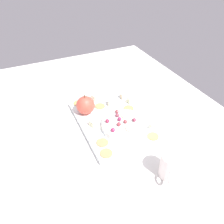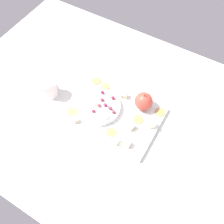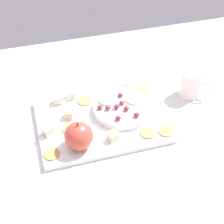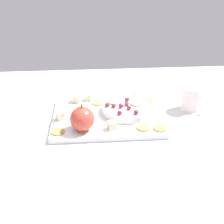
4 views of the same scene
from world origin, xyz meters
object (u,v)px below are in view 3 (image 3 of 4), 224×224
(cheese_cube_1, at_px, (57,100))
(grape_1, at_px, (122,103))
(platter, at_px, (101,120))
(apple_whole, at_px, (79,136))
(serving_dish, at_px, (122,108))
(cracker_1, at_px, (70,129))
(cracker_0, at_px, (147,133))
(grape_2, at_px, (108,108))
(grape_3, at_px, (137,115))
(grape_7, at_px, (100,107))
(cheese_cube_4, at_px, (128,85))
(apple_slice_1, at_px, (108,100))
(grape_4, at_px, (127,109))
(cup, at_px, (191,83))
(cheese_cube_2, at_px, (47,131))
(cheese_cube_0, at_px, (69,114))
(cheese_cube_5, at_px, (71,95))
(cracker_3, at_px, (142,90))
(apple_slice_0, at_px, (134,99))
(cheese_cube_3, at_px, (112,136))
(grape_5, at_px, (118,118))
(grape_0, at_px, (120,95))
(cracker_5, at_px, (52,154))
(cracker_2, at_px, (166,131))
(grape_6, at_px, (117,107))
(cracker_4, at_px, (84,101))

(cheese_cube_1, relative_size, grape_1, 1.50)
(platter, bearing_deg, apple_whole, 46.82)
(serving_dish, xyz_separation_m, cracker_1, (0.17, 0.03, -0.01))
(cracker_0, xyz_separation_m, grape_2, (0.09, -0.10, 0.03))
(grape_3, relative_size, grape_7, 1.00)
(serving_dish, distance_m, cheese_cube_4, 0.11)
(apple_slice_1, bearing_deg, grape_4, 122.16)
(cheese_cube_4, xyz_separation_m, grape_7, (0.12, 0.10, 0.02))
(apple_whole, bearing_deg, cup, -160.50)
(cheese_cube_4, relative_size, grape_3, 1.50)
(cheese_cube_2, distance_m, cheese_cube_4, 0.32)
(serving_dish, height_order, cheese_cube_0, cheese_cube_0)
(cheese_cube_5, height_order, grape_2, grape_2)
(cracker_3, bearing_deg, apple_slice_0, 50.92)
(cheese_cube_3, relative_size, grape_4, 1.50)
(cracker_0, height_order, cup, cup)
(grape_2, height_order, grape_4, same)
(grape_4, bearing_deg, cracker_0, 114.11)
(cheese_cube_3, relative_size, cracker_3, 0.58)
(grape_2, height_order, apple_slice_1, grape_2)
(cheese_cube_4, relative_size, grape_5, 1.50)
(platter, height_order, serving_dish, serving_dish)
(grape_1, xyz_separation_m, apple_slice_1, (0.04, -0.03, -0.00))
(apple_slice_0, bearing_deg, cheese_cube_1, -19.00)
(cheese_cube_1, xyz_separation_m, cheese_cube_4, (-0.24, -0.01, 0.00))
(grape_2, xyz_separation_m, apple_slice_0, (-0.09, -0.02, -0.01))
(grape_0, height_order, grape_1, same)
(platter, relative_size, cracker_5, 8.58)
(serving_dish, height_order, grape_0, grape_0)
(cracker_3, bearing_deg, grape_3, 63.43)
(apple_slice_1, distance_m, cup, 0.28)
(serving_dish, distance_m, grape_3, 0.07)
(apple_whole, xyz_separation_m, cracker_2, (-0.25, 0.01, -0.04))
(cracker_3, height_order, grape_6, grape_6)
(cheese_cube_1, bearing_deg, grape_2, 144.21)
(platter, height_order, cracker_3, cracker_3)
(cheese_cube_2, bearing_deg, cracker_1, -178.38)
(apple_slice_1, bearing_deg, cheese_cube_3, 79.35)
(platter, height_order, cheese_cube_1, cheese_cube_1)
(grape_2, distance_m, grape_7, 0.02)
(cracker_4, distance_m, grape_5, 0.15)
(cheese_cube_0, distance_m, grape_2, 0.12)
(grape_1, relative_size, grape_5, 1.00)
(grape_2, height_order, grape_6, same)
(serving_dish, relative_size, cheese_cube_4, 6.94)
(cracker_0, bearing_deg, cheese_cube_3, -2.94)
(cheese_cube_3, bearing_deg, cracker_5, 2.65)
(grape_7, bearing_deg, cheese_cube_5, -55.76)
(cheese_cube_1, relative_size, grape_3, 1.50)
(cracker_3, height_order, grape_1, grape_1)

